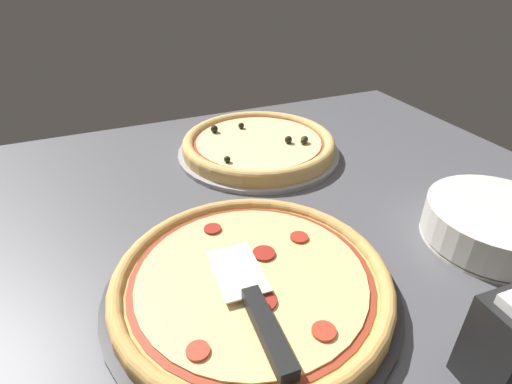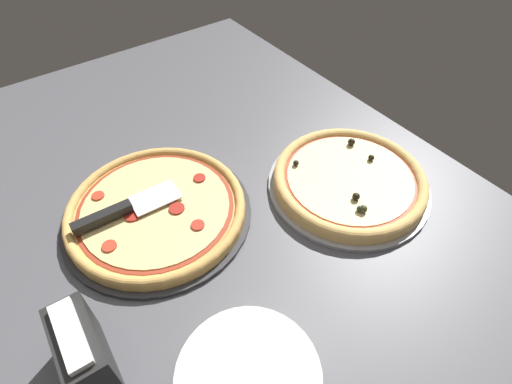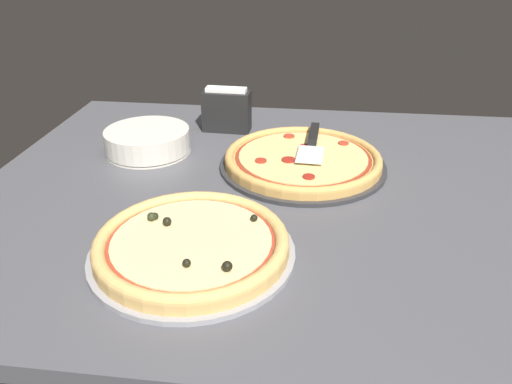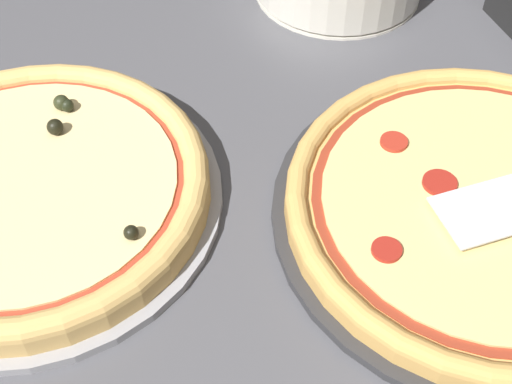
# 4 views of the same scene
# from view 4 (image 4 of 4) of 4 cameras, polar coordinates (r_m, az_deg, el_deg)

# --- Properties ---
(ground_plane) EXTENTS (1.50, 1.14, 0.04)m
(ground_plane) POSITION_cam_4_polar(r_m,az_deg,el_deg) (0.69, 9.33, -6.35)
(ground_plane) COLOR #4C4C51
(pizza_pan_front) EXTENTS (0.41, 0.41, 0.01)m
(pizza_pan_front) POSITION_cam_4_polar(r_m,az_deg,el_deg) (0.73, 17.65, -1.87)
(pizza_pan_front) COLOR #2D2D30
(pizza_pan_front) RESTS_ON ground_plane
(pizza_front) EXTENTS (0.39, 0.39, 0.03)m
(pizza_front) POSITION_cam_4_polar(r_m,az_deg,el_deg) (0.72, 18.00, -0.89)
(pizza_front) COLOR tan
(pizza_front) RESTS_ON pizza_pan_front
(pizza_pan_back) EXTENTS (0.38, 0.38, 0.01)m
(pizza_pan_back) POSITION_cam_4_polar(r_m,az_deg,el_deg) (0.74, -17.34, -0.70)
(pizza_pan_back) COLOR #939399
(pizza_pan_back) RESTS_ON ground_plane
(pizza_back) EXTENTS (0.35, 0.35, 0.04)m
(pizza_back) POSITION_cam_4_polar(r_m,az_deg,el_deg) (0.73, -17.72, 0.39)
(pizza_back) COLOR #DBAD60
(pizza_back) RESTS_ON pizza_pan_back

